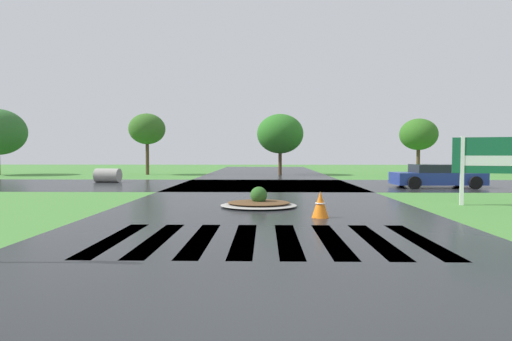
{
  "coord_description": "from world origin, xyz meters",
  "views": [
    {
      "loc": [
        -0.02,
        -4.06,
        1.79
      ],
      "look_at": [
        -0.35,
        11.31,
        1.14
      ],
      "focal_mm": 28.98,
      "sensor_mm": 36.0,
      "label": 1
    }
  ],
  "objects_px": {
    "estate_billboard": "(500,159)",
    "drainage_pipe_stack": "(108,175)",
    "traffic_cone": "(320,205)",
    "car_white_sedan": "(437,176)",
    "median_island": "(259,203)"
  },
  "relations": [
    {
      "from": "drainage_pipe_stack",
      "to": "traffic_cone",
      "type": "height_order",
      "value": "drainage_pipe_stack"
    },
    {
      "from": "car_white_sedan",
      "to": "estate_billboard",
      "type": "bearing_deg",
      "value": -98.91
    },
    {
      "from": "estate_billboard",
      "to": "traffic_cone",
      "type": "height_order",
      "value": "estate_billboard"
    },
    {
      "from": "median_island",
      "to": "drainage_pipe_stack",
      "type": "xyz_separation_m",
      "value": [
        -9.44,
        11.41,
        0.29
      ]
    },
    {
      "from": "median_island",
      "to": "drainage_pipe_stack",
      "type": "height_order",
      "value": "drainage_pipe_stack"
    },
    {
      "from": "median_island",
      "to": "traffic_cone",
      "type": "distance_m",
      "value": 2.85
    },
    {
      "from": "car_white_sedan",
      "to": "traffic_cone",
      "type": "bearing_deg",
      "value": -127.02
    },
    {
      "from": "estate_billboard",
      "to": "traffic_cone",
      "type": "xyz_separation_m",
      "value": [
        -6.35,
        -2.61,
        -1.24
      ]
    },
    {
      "from": "estate_billboard",
      "to": "car_white_sedan",
      "type": "distance_m",
      "value": 7.73
    },
    {
      "from": "drainage_pipe_stack",
      "to": "traffic_cone",
      "type": "bearing_deg",
      "value": -50.7
    },
    {
      "from": "drainage_pipe_stack",
      "to": "median_island",
      "type": "bearing_deg",
      "value": -50.4
    },
    {
      "from": "drainage_pipe_stack",
      "to": "estate_billboard",
      "type": "bearing_deg",
      "value": -32.24
    },
    {
      "from": "estate_billboard",
      "to": "traffic_cone",
      "type": "distance_m",
      "value": 6.97
    },
    {
      "from": "estate_billboard",
      "to": "drainage_pipe_stack",
      "type": "bearing_deg",
      "value": -15.48
    },
    {
      "from": "estate_billboard",
      "to": "drainage_pipe_stack",
      "type": "height_order",
      "value": "estate_billboard"
    }
  ]
}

